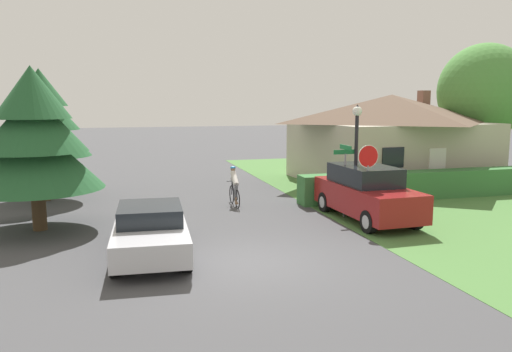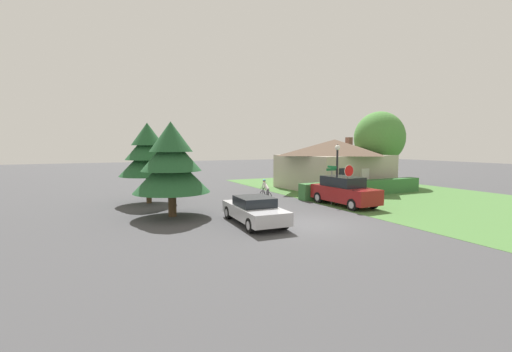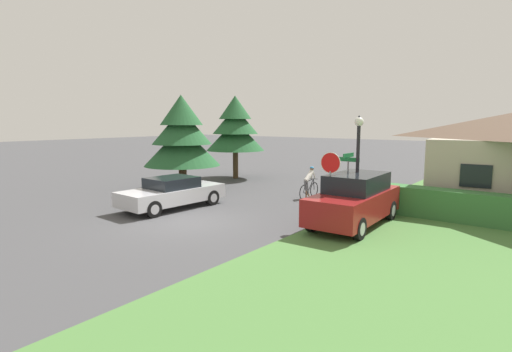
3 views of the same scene
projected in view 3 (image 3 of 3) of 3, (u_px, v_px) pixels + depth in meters
ground_plane at (187, 222)px, 15.05m from camera, size 140.00×140.00×0.00m
hedge_row at (504, 212)px, 14.19m from camera, size 11.47×0.90×1.17m
sedan_left_lane at (172, 193)px, 17.37m from camera, size 2.14×4.74×1.36m
cyclist at (309, 183)px, 19.62m from camera, size 0.44×1.78×1.57m
parked_suv_right at (355, 200)px, 14.50m from camera, size 2.04×4.83×1.88m
stop_sign at (330, 175)px, 13.89m from camera, size 0.74×0.07×2.71m
street_lamp at (358, 152)px, 14.80m from camera, size 0.34×0.34×3.99m
street_name_sign at (348, 174)px, 15.17m from camera, size 0.90×0.90×2.58m
conifer_tall_near at (182, 136)px, 21.87m from camera, size 4.16×4.16×5.20m
conifer_tall_far at (235, 127)px, 26.10m from camera, size 3.80×3.80×5.42m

